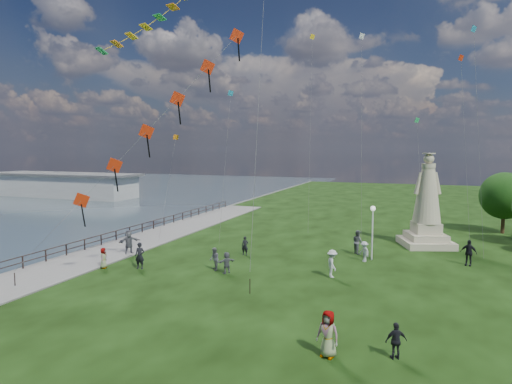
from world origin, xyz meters
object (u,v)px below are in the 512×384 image
at_px(lamppost, 373,221).
at_px(person_11, 227,263).
at_px(person_10, 103,258).
at_px(person_7, 358,242).
at_px(person_8, 364,252).
at_px(person_2, 332,264).
at_px(person_1, 214,259).
at_px(pier_pavilion, 65,185).
at_px(statue, 427,211).
at_px(person_6, 245,246).
at_px(person_9, 469,253).
at_px(person_4, 328,334).
at_px(person_5, 129,243).
at_px(person_0, 140,256).
at_px(person_3, 396,341).

height_order(lamppost, person_11, lamppost).
distance_m(lamppost, person_10, 20.09).
xyz_separation_m(person_7, person_8, (0.78, -2.29, -0.20)).
bearing_deg(person_2, person_8, -43.47).
bearing_deg(person_2, person_1, 73.13).
distance_m(pier_pavilion, person_8, 64.92).
distance_m(statue, person_6, 16.28).
bearing_deg(person_11, person_9, 154.01).
height_order(person_6, person_8, person_8).
bearing_deg(person_4, person_5, 163.01).
height_order(person_1, person_10, person_1).
xyz_separation_m(person_10, person_11, (8.78, 1.94, 0.01)).
relative_size(person_0, person_11, 1.27).
height_order(person_3, person_7, person_7).
bearing_deg(person_11, person_1, -70.85).
relative_size(pier_pavilion, lamppost, 7.18).
xyz_separation_m(lamppost, person_11, (-8.95, -7.22, -2.27)).
bearing_deg(statue, person_4, -119.47).
xyz_separation_m(statue, person_9, (2.81, -5.69, -2.12)).
xyz_separation_m(person_4, person_9, (6.92, 17.33, -0.02)).
relative_size(lamppost, person_11, 2.81).
bearing_deg(person_5, person_4, -89.40).
relative_size(person_3, person_11, 1.03).
distance_m(person_1, person_4, 13.85).
distance_m(person_4, person_6, 17.26).
bearing_deg(pier_pavilion, person_1, -36.14).
relative_size(pier_pavilion, person_6, 19.77).
distance_m(pier_pavilion, person_11, 61.02).
height_order(person_3, person_5, person_5).
bearing_deg(person_1, person_10, -110.50).
relative_size(statue, person_11, 5.48).
xyz_separation_m(statue, person_3, (-1.48, -22.24, -2.32)).
relative_size(person_2, person_3, 1.21).
bearing_deg(lamppost, person_3, -81.08).
xyz_separation_m(person_2, person_10, (-15.72, -3.56, -0.19)).
bearing_deg(person_10, person_9, -89.28).
xyz_separation_m(person_0, person_1, (5.12, 1.52, -0.14)).
bearing_deg(person_0, person_11, -0.77).
height_order(person_2, person_5, person_5).
relative_size(person_4, person_5, 1.02).
xyz_separation_m(statue, person_11, (-12.91, -13.70, -2.34)).
bearing_deg(lamppost, person_7, 129.92).
bearing_deg(person_4, statue, 94.49).
relative_size(person_0, person_6, 1.25).
height_order(person_0, person_1, person_0).
bearing_deg(person_7, person_2, 138.54).
relative_size(statue, person_5, 4.27).
xyz_separation_m(person_3, person_6, (-12.13, 13.62, -0.00)).
xyz_separation_m(lamppost, person_2, (-2.02, -5.60, -2.09)).
bearing_deg(person_8, statue, 105.23).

